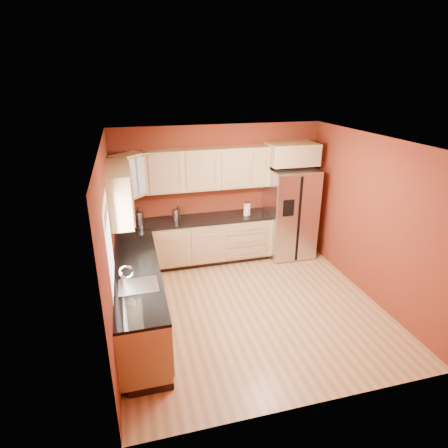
# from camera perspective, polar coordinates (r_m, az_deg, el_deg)

# --- Properties ---
(floor) EXTENTS (4.00, 4.00, 0.00)m
(floor) POSITION_cam_1_polar(r_m,az_deg,el_deg) (6.11, 3.98, -12.38)
(floor) COLOR #A16E3E
(floor) RESTS_ON ground
(ceiling) EXTENTS (4.00, 4.00, 0.00)m
(ceiling) POSITION_cam_1_polar(r_m,az_deg,el_deg) (5.14, 4.74, 12.44)
(ceiling) COLOR silver
(ceiling) RESTS_ON wall_back
(wall_back) EXTENTS (4.00, 0.04, 2.60)m
(wall_back) POSITION_cam_1_polar(r_m,az_deg,el_deg) (7.30, -0.77, 4.78)
(wall_back) COLOR maroon
(wall_back) RESTS_ON floor
(wall_front) EXTENTS (4.00, 0.04, 2.60)m
(wall_front) POSITION_cam_1_polar(r_m,az_deg,el_deg) (3.88, 14.12, -12.09)
(wall_front) COLOR maroon
(wall_front) RESTS_ON floor
(wall_left) EXTENTS (0.04, 4.00, 2.60)m
(wall_left) POSITION_cam_1_polar(r_m,az_deg,el_deg) (5.24, -16.89, -3.18)
(wall_left) COLOR maroon
(wall_left) RESTS_ON floor
(wall_right) EXTENTS (0.04, 4.00, 2.60)m
(wall_right) POSITION_cam_1_polar(r_m,az_deg,el_deg) (6.40, 21.52, 0.77)
(wall_right) COLOR maroon
(wall_right) RESTS_ON floor
(base_cabinets_back) EXTENTS (2.90, 0.60, 0.88)m
(base_cabinets_back) POSITION_cam_1_polar(r_m,az_deg,el_deg) (7.22, -4.39, -2.77)
(base_cabinets_back) COLOR #9E854D
(base_cabinets_back) RESTS_ON floor
(base_cabinets_left) EXTENTS (0.60, 2.80, 0.88)m
(base_cabinets_left) POSITION_cam_1_polar(r_m,az_deg,el_deg) (5.63, -12.84, -10.87)
(base_cabinets_left) COLOR #9E854D
(base_cabinets_left) RESTS_ON floor
(countertop_back) EXTENTS (2.90, 0.62, 0.04)m
(countertop_back) POSITION_cam_1_polar(r_m,az_deg,el_deg) (7.04, -4.48, 0.61)
(countertop_back) COLOR black
(countertop_back) RESTS_ON base_cabinets_back
(countertop_left) EXTENTS (0.62, 2.80, 0.04)m
(countertop_left) POSITION_cam_1_polar(r_m,az_deg,el_deg) (5.40, -13.14, -6.73)
(countertop_left) COLOR black
(countertop_left) RESTS_ON base_cabinets_left
(upper_cabinets_back) EXTENTS (2.30, 0.33, 0.75)m
(upper_cabinets_back) POSITION_cam_1_polar(r_m,az_deg,el_deg) (6.96, -2.47, 8.39)
(upper_cabinets_back) COLOR #9E854D
(upper_cabinets_back) RESTS_ON wall_back
(upper_cabinets_left) EXTENTS (0.33, 1.35, 0.75)m
(upper_cabinets_left) POSITION_cam_1_polar(r_m,az_deg,el_deg) (5.73, -15.69, 4.71)
(upper_cabinets_left) COLOR #9E854D
(upper_cabinets_left) RESTS_ON wall_left
(corner_upper_cabinet) EXTENTS (0.67, 0.67, 0.75)m
(corner_upper_cabinet) POSITION_cam_1_polar(r_m,az_deg,el_deg) (6.65, -14.29, 7.11)
(corner_upper_cabinet) COLOR #9E854D
(corner_upper_cabinet) RESTS_ON wall_back
(over_fridge_cabinet) EXTENTS (0.92, 0.60, 0.40)m
(over_fridge_cabinet) POSITION_cam_1_polar(r_m,az_deg,el_deg) (7.29, 10.32, 10.49)
(over_fridge_cabinet) COLOR #9E854D
(over_fridge_cabinet) RESTS_ON wall_back
(refrigerator) EXTENTS (0.90, 0.75, 1.78)m
(refrigerator) POSITION_cam_1_polar(r_m,az_deg,el_deg) (7.53, 9.98, 1.69)
(refrigerator) COLOR #B9B9BE
(refrigerator) RESTS_ON floor
(window) EXTENTS (0.03, 0.90, 1.00)m
(window) POSITION_cam_1_polar(r_m,az_deg,el_deg) (4.68, -17.07, -2.87)
(window) COLOR white
(window) RESTS_ON wall_left
(sink_faucet) EXTENTS (0.50, 0.42, 0.30)m
(sink_faucet) POSITION_cam_1_polar(r_m,az_deg,el_deg) (4.88, -13.04, -7.69)
(sink_faucet) COLOR silver
(sink_faucet) RESTS_ON countertop_left
(canister_left) EXTENTS (0.18, 0.18, 0.22)m
(canister_left) POSITION_cam_1_polar(r_m,az_deg,el_deg) (6.95, -7.29, 1.35)
(canister_left) COLOR #B9B9BE
(canister_left) RESTS_ON countertop_back
(canister_right) EXTENTS (0.17, 0.17, 0.21)m
(canister_right) POSITION_cam_1_polar(r_m,az_deg,el_deg) (6.93, -12.77, 0.91)
(canister_right) COLOR #B9B9BE
(canister_right) RESTS_ON countertop_back
(wine_bottle_a) EXTENTS (0.08, 0.08, 0.29)m
(wine_bottle_a) POSITION_cam_1_polar(r_m,az_deg,el_deg) (6.91, -7.04, 1.56)
(wine_bottle_a) COLOR black
(wine_bottle_a) RESTS_ON countertop_back
(wine_bottle_b) EXTENTS (0.09, 0.09, 0.31)m
(wine_bottle_b) POSITION_cam_1_polar(r_m,az_deg,el_deg) (6.93, -12.96, 1.32)
(wine_bottle_b) COLOR black
(wine_bottle_b) RESTS_ON countertop_back
(knife_block) EXTENTS (0.15, 0.14, 0.23)m
(knife_block) POSITION_cam_1_polar(r_m,az_deg,el_deg) (7.20, 3.53, 2.25)
(knife_block) COLOR tan
(knife_block) RESTS_ON countertop_back
(soap_dispenser) EXTENTS (0.09, 0.09, 0.21)m
(soap_dispenser) POSITION_cam_1_polar(r_m,az_deg,el_deg) (7.16, 3.41, 2.06)
(soap_dispenser) COLOR white
(soap_dispenser) RESTS_ON countertop_back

